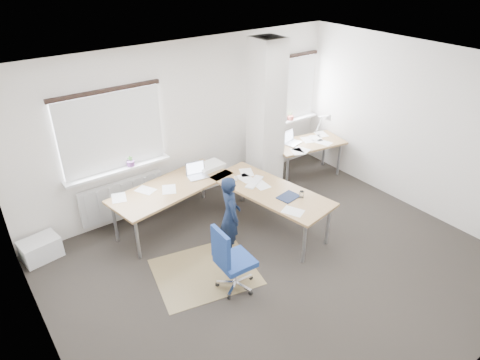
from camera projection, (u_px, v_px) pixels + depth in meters
ground at (279, 267)px, 6.16m from camera, size 6.00×6.00×0.00m
room_shell at (273, 143)px, 5.73m from camera, size 6.04×5.04×2.82m
floor_mat at (205, 272)px, 6.08m from camera, size 1.59×1.43×0.01m
white_crate at (41, 249)px, 6.28m from camera, size 0.58×0.45×0.32m
desk_main at (222, 189)px, 6.75m from camera, size 2.82×2.63×0.96m
desk_side at (308, 144)px, 8.27m from camera, size 1.50×0.93×1.22m
task_chair at (233, 272)px, 5.66m from camera, size 0.55×0.54×1.01m
person at (230, 215)px, 6.24m from camera, size 0.42×0.52×1.24m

